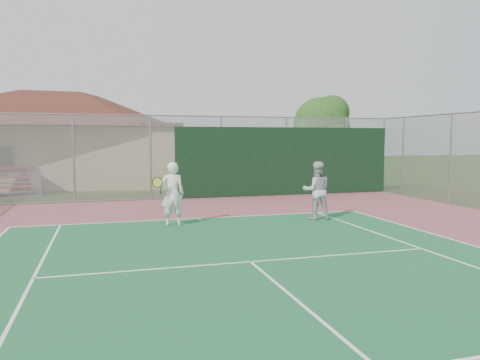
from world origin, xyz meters
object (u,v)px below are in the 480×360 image
clubhouse (64,130)px  tree (322,127)px  player_white_front (172,194)px  player_grey_back (317,191)px

clubhouse → tree: (13.36, -5.55, 0.11)m
player_white_front → clubhouse: bearing=-68.8°
tree → player_grey_back: tree is taller
clubhouse → player_white_front: 15.51m
clubhouse → player_grey_back: (8.54, -15.05, -2.16)m
tree → player_white_front: size_ratio=2.62×
clubhouse → tree: 14.46m
tree → player_white_front: 13.32m
clubhouse → player_white_front: bearing=-66.9°
player_grey_back → player_white_front: bearing=8.6°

